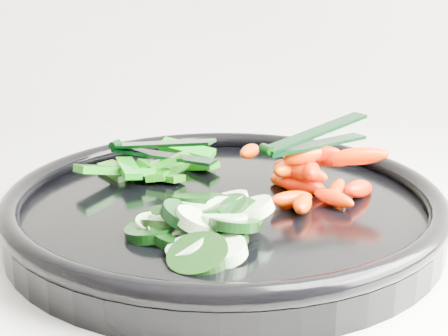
{
  "coord_description": "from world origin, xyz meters",
  "views": [
    {
      "loc": [
        0.72,
        1.13,
        1.15
      ],
      "look_at": [
        0.7,
        1.63,
        0.99
      ],
      "focal_mm": 50.0,
      "sensor_mm": 36.0,
      "label": 1
    }
  ],
  "objects": [
    {
      "name": "veggie_tray",
      "position": [
        0.7,
        1.63,
        0.95
      ],
      "size": [
        0.47,
        0.47,
        0.04
      ],
      "color": "black",
      "rests_on": "counter"
    },
    {
      "name": "cucumber_pile",
      "position": [
        0.68,
        1.56,
        0.96
      ],
      "size": [
        0.13,
        0.13,
        0.04
      ],
      "color": "black",
      "rests_on": "veggie_tray"
    },
    {
      "name": "carrot_pile",
      "position": [
        0.78,
        1.66,
        0.97
      ],
      "size": [
        0.13,
        0.16,
        0.05
      ],
      "color": "#EC2100",
      "rests_on": "veggie_tray"
    },
    {
      "name": "pepper_pile",
      "position": [
        0.63,
        1.7,
        0.96
      ],
      "size": [
        0.13,
        0.11,
        0.04
      ],
      "color": "#166609",
      "rests_on": "veggie_tray"
    },
    {
      "name": "tong_carrot",
      "position": [
        0.78,
        1.66,
        1.0
      ],
      "size": [
        0.1,
        0.08,
        0.02
      ],
      "color": "black",
      "rests_on": "carrot_pile"
    },
    {
      "name": "tong_pepper",
      "position": [
        0.63,
        1.71,
        0.98
      ],
      "size": [
        0.11,
        0.06,
        0.02
      ],
      "color": "black",
      "rests_on": "pepper_pile"
    }
  ]
}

